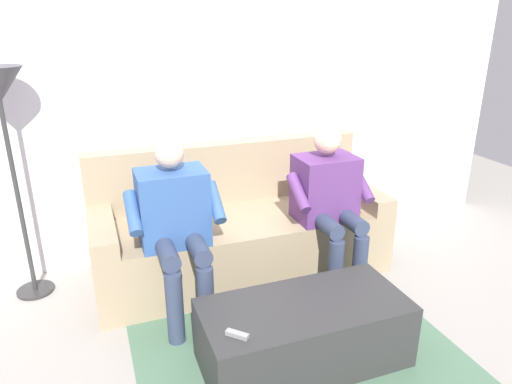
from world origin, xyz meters
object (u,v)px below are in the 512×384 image
at_px(couch, 239,231).
at_px(person_right_seated, 175,218).
at_px(coffee_table, 304,333).
at_px(person_left_seated, 329,196).
at_px(floor_lamp, 0,103).
at_px(remote_gray, 237,334).

xyz_separation_m(couch, person_right_seated, (0.52, 0.37, 0.33)).
distance_m(coffee_table, person_left_seated, 1.00).
bearing_deg(floor_lamp, person_left_seated, 164.69).
relative_size(person_right_seated, remote_gray, 9.86).
relative_size(coffee_table, person_left_seated, 0.99).
bearing_deg(person_left_seated, floor_lamp, -15.31).
bearing_deg(remote_gray, coffee_table, -117.63).
xyz_separation_m(coffee_table, person_right_seated, (0.52, -0.72, 0.45)).
bearing_deg(person_left_seated, couch, -34.45).
distance_m(coffee_table, remote_gray, 0.48).
distance_m(couch, floor_lamp, 1.74).
distance_m(couch, remote_gray, 1.29).
bearing_deg(person_left_seated, remote_gray, 42.48).
bearing_deg(person_right_seated, coffee_table, 126.03).
relative_size(couch, person_right_seated, 1.85).
bearing_deg(couch, person_left_seated, 145.55).
bearing_deg(person_right_seated, floor_lamp, -31.18).
bearing_deg(coffee_table, person_right_seated, -53.97).
height_order(person_left_seated, person_right_seated, person_right_seated).
bearing_deg(floor_lamp, person_right_seated, 148.82).
relative_size(coffee_table, floor_lamp, 0.73).
relative_size(person_left_seated, floor_lamp, 0.73).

